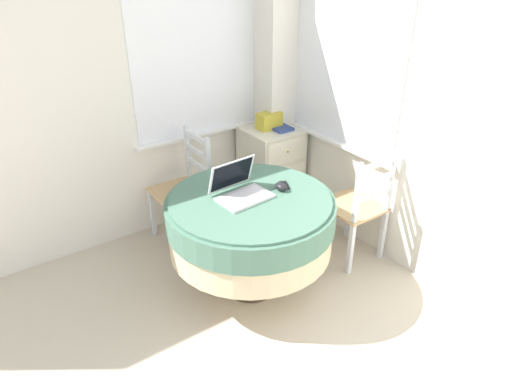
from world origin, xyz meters
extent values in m
cube|color=white|center=(-0.16, 3.32, 1.27)|extent=(4.08, 0.06, 2.55)
cube|color=white|center=(1.05, 3.28, 1.49)|extent=(1.10, 0.01, 1.42)
cube|color=white|center=(1.05, 3.25, 0.77)|extent=(1.18, 0.07, 0.02)
cube|color=white|center=(1.87, 2.46, 1.49)|extent=(0.01, 1.10, 1.42)
cube|color=white|center=(1.84, 2.46, 0.77)|extent=(0.07, 1.18, 0.02)
cube|color=white|center=(1.74, 3.15, 1.27)|extent=(0.28, 0.28, 2.55)
cylinder|color=#4C3D2D|center=(0.78, 2.14, 0.01)|extent=(0.36, 0.36, 0.03)
cylinder|color=#4C3D2D|center=(0.78, 2.14, 0.37)|extent=(0.11, 0.11, 0.69)
cylinder|color=beige|center=(0.78, 2.14, 0.53)|extent=(1.09, 1.09, 0.36)
cylinder|color=#4C7560|center=(0.78, 2.14, 0.63)|extent=(1.12, 1.12, 0.18)
cylinder|color=#4C7560|center=(0.78, 2.14, 0.72)|extent=(1.06, 1.06, 0.02)
cube|color=silver|center=(0.74, 2.15, 0.74)|extent=(0.35, 0.24, 0.02)
cube|color=silver|center=(0.74, 2.16, 0.75)|extent=(0.31, 0.15, 0.00)
cube|color=silver|center=(0.73, 2.29, 0.86)|extent=(0.34, 0.10, 0.21)
cube|color=black|center=(0.73, 2.28, 0.86)|extent=(0.31, 0.08, 0.19)
ellipsoid|color=black|center=(1.01, 2.11, 0.76)|extent=(0.07, 0.10, 0.05)
cube|color=black|center=(1.07, 2.15, 0.74)|extent=(0.09, 0.12, 0.01)
cube|color=black|center=(1.07, 2.15, 0.74)|extent=(0.07, 0.09, 0.00)
cube|color=tan|center=(0.68, 3.01, 0.43)|extent=(0.42, 0.40, 0.02)
cube|color=silver|center=(0.49, 3.17, 0.21)|extent=(0.03, 0.03, 0.42)
cube|color=silver|center=(0.50, 2.84, 0.21)|extent=(0.03, 0.03, 0.42)
cube|color=silver|center=(0.86, 3.18, 0.21)|extent=(0.03, 0.03, 0.42)
cube|color=silver|center=(0.87, 2.84, 0.21)|extent=(0.03, 0.03, 0.42)
cube|color=silver|center=(0.86, 3.18, 0.67)|extent=(0.03, 0.03, 0.46)
cube|color=silver|center=(0.87, 2.84, 0.67)|extent=(0.03, 0.03, 0.46)
cube|color=silver|center=(0.86, 3.01, 0.85)|extent=(0.03, 0.34, 0.04)
cube|color=silver|center=(0.86, 3.01, 0.73)|extent=(0.03, 0.34, 0.04)
cube|color=silver|center=(0.86, 3.01, 0.61)|extent=(0.03, 0.34, 0.04)
cube|color=tan|center=(1.65, 2.04, 0.43)|extent=(0.40, 0.42, 0.02)
cube|color=silver|center=(1.82, 2.22, 0.21)|extent=(0.03, 0.03, 0.42)
cube|color=silver|center=(1.48, 2.22, 0.21)|extent=(0.03, 0.03, 0.42)
cube|color=silver|center=(1.81, 1.85, 0.21)|extent=(0.03, 0.03, 0.42)
cube|color=silver|center=(1.48, 1.86, 0.21)|extent=(0.03, 0.03, 0.42)
cube|color=silver|center=(1.81, 1.85, 0.67)|extent=(0.03, 0.03, 0.46)
cube|color=silver|center=(1.48, 1.86, 0.67)|extent=(0.03, 0.03, 0.46)
cube|color=silver|center=(1.65, 1.86, 0.85)|extent=(0.34, 0.03, 0.04)
cube|color=silver|center=(1.65, 1.86, 0.73)|extent=(0.34, 0.03, 0.04)
cube|color=silver|center=(1.65, 1.86, 0.61)|extent=(0.34, 0.03, 0.04)
cube|color=silver|center=(1.61, 3.02, 0.38)|extent=(0.46, 0.45, 0.75)
cube|color=silver|center=(1.61, 3.02, 0.76)|extent=(0.48, 0.47, 0.02)
cube|color=white|center=(1.61, 2.79, 0.63)|extent=(0.40, 0.01, 0.21)
sphere|color=olive|center=(1.61, 2.79, 0.63)|extent=(0.02, 0.02, 0.02)
cube|color=white|center=(1.61, 2.79, 0.38)|extent=(0.40, 0.01, 0.21)
sphere|color=olive|center=(1.61, 2.79, 0.38)|extent=(0.02, 0.02, 0.02)
cube|color=white|center=(1.61, 2.79, 0.13)|extent=(0.40, 0.01, 0.21)
sphere|color=olive|center=(1.61, 2.79, 0.13)|extent=(0.02, 0.02, 0.02)
cube|color=gold|center=(1.58, 3.03, 0.84)|extent=(0.20, 0.13, 0.14)
cube|color=#33478C|center=(1.65, 2.95, 0.78)|extent=(0.16, 0.20, 0.02)
camera|label=1|loc=(-0.66, 0.01, 2.16)|focal=32.00mm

